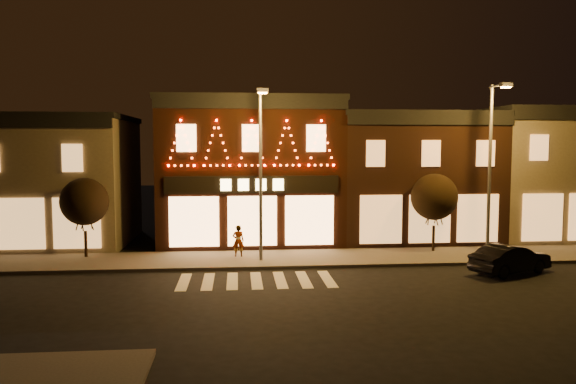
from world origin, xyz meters
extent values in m
plane|color=black|center=(0.00, 0.00, 0.00)|extent=(120.00, 120.00, 0.00)
cube|color=#47423D|center=(2.00, 8.00, 0.07)|extent=(44.00, 4.00, 0.15)
cube|color=#6B5F4C|center=(-13.00, 14.00, 3.50)|extent=(12.00, 8.00, 7.00)
cube|color=black|center=(-13.00, 14.00, 7.15)|extent=(12.20, 8.20, 0.30)
cube|color=black|center=(0.00, 14.00, 4.00)|extent=(10.00, 8.00, 8.00)
cube|color=black|center=(0.00, 14.00, 8.15)|extent=(10.20, 8.20, 0.30)
cube|color=black|center=(0.00, 9.95, 7.75)|extent=(10.00, 0.25, 0.50)
cube|color=black|center=(0.00, 9.90, 3.60)|extent=(9.00, 0.15, 0.90)
cube|color=#FFD87F|center=(0.00, 9.80, 3.60)|extent=(3.40, 0.08, 0.60)
cube|color=black|center=(9.50, 14.00, 3.60)|extent=(9.00, 8.00, 7.20)
cube|color=black|center=(9.50, 14.00, 7.35)|extent=(9.20, 8.20, 0.30)
cube|color=black|center=(9.50, 9.95, 6.95)|extent=(9.00, 0.25, 0.50)
cube|color=#6B5F4C|center=(18.50, 14.00, 3.75)|extent=(9.00, 8.00, 7.50)
cube|color=black|center=(18.50, 14.00, 7.65)|extent=(9.20, 8.20, 0.30)
cylinder|color=#59595E|center=(0.34, 7.48, 4.17)|extent=(0.16, 0.16, 8.05)
cylinder|color=#59595E|center=(0.36, 6.67, 8.09)|extent=(0.14, 1.61, 0.10)
cube|color=#59595E|center=(0.38, 5.87, 8.04)|extent=(0.51, 0.29, 0.18)
cube|color=orange|center=(0.38, 5.87, 7.93)|extent=(0.39, 0.21, 0.05)
cylinder|color=#59595E|center=(11.72, 7.72, 4.36)|extent=(0.17, 0.17, 8.43)
cylinder|color=#59595E|center=(11.66, 6.88, 8.47)|extent=(0.22, 1.69, 0.11)
cube|color=#59595E|center=(11.60, 6.04, 8.42)|extent=(0.55, 0.33, 0.19)
cube|color=orange|center=(11.60, 6.04, 8.30)|extent=(0.41, 0.24, 0.05)
cylinder|color=black|center=(-8.23, 9.04, 0.79)|extent=(0.15, 0.15, 1.28)
sphere|color=black|center=(-8.23, 9.04, 2.88)|extent=(2.33, 2.33, 2.33)
cylinder|color=black|center=(9.39, 9.01, 0.81)|extent=(0.14, 0.14, 1.32)
sphere|color=black|center=(9.39, 9.01, 2.97)|extent=(2.41, 2.41, 2.41)
imported|color=black|center=(11.21, 4.32, 0.64)|extent=(4.12, 2.86, 1.29)
imported|color=gray|center=(-0.74, 8.42, 0.93)|extent=(0.57, 0.37, 1.56)
camera|label=1|loc=(-0.76, -19.04, 5.67)|focal=34.97mm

